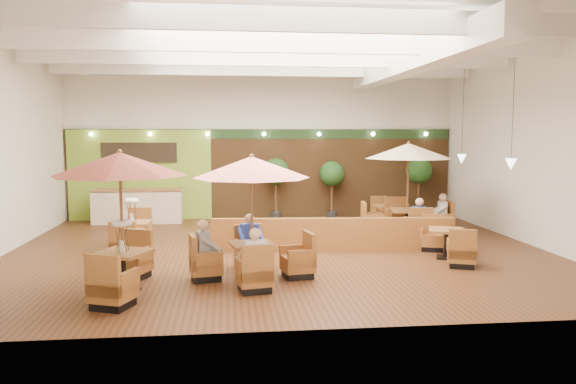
{
  "coord_description": "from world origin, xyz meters",
  "views": [
    {
      "loc": [
        -1.33,
        -14.45,
        3.08
      ],
      "look_at": [
        0.3,
        0.5,
        1.5
      ],
      "focal_mm": 35.0,
      "sensor_mm": 36.0,
      "label": 1
    }
  ],
  "objects": [
    {
      "name": "table_5",
      "position": [
        3.99,
        3.51,
        0.34
      ],
      "size": [
        0.89,
        2.42,
        0.89
      ],
      "rotation": [
        0.0,
        0.0,
        0.13
      ],
      "color": "brown",
      "rests_on": "ground"
    },
    {
      "name": "table_0",
      "position": [
        -3.36,
        -3.5,
        2.1
      ],
      "size": [
        2.57,
        2.9,
        2.78
      ],
      "rotation": [
        0.0,
        0.0,
        -0.39
      ],
      "color": "brown",
      "rests_on": "ground"
    },
    {
      "name": "diner_4",
      "position": [
        5.06,
        1.67,
        0.77
      ],
      "size": [
        0.39,
        0.44,
        0.82
      ],
      "rotation": [
        0.0,
        0.0,
        1.34
      ],
      "color": "silver",
      "rests_on": "ground"
    },
    {
      "name": "diner_1",
      "position": [
        -0.82,
        -1.8,
        0.75
      ],
      "size": [
        0.42,
        0.38,
        0.79
      ],
      "rotation": [
        0.0,
        0.0,
        3.39
      ],
      "color": "#2742AC",
      "rests_on": "ground"
    },
    {
      "name": "table_1",
      "position": [
        -0.82,
        -2.77,
        1.81
      ],
      "size": [
        2.68,
        2.68,
        2.66
      ],
      "rotation": [
        0.0,
        0.0,
        0.19
      ],
      "color": "brown",
      "rests_on": "ground"
    },
    {
      "name": "service_counter",
      "position": [
        -4.4,
        5.1,
        0.58
      ],
      "size": [
        3.0,
        0.75,
        1.18
      ],
      "color": "beige",
      "rests_on": "ground"
    },
    {
      "name": "topiary_1",
      "position": [
        2.41,
        5.3,
        1.55
      ],
      "size": [
        0.9,
        0.9,
        2.08
      ],
      "color": "black",
      "rests_on": "ground"
    },
    {
      "name": "booth_divider",
      "position": [
        1.42,
        -0.22,
        0.44
      ],
      "size": [
        6.35,
        0.66,
        0.88
      ],
      "primitive_type": "cube",
      "rotation": [
        0.0,
        0.0,
        -0.08
      ],
      "color": "brown",
      "rests_on": "ground"
    },
    {
      "name": "diner_3",
      "position": [
        4.01,
        0.63,
        0.77
      ],
      "size": [
        0.43,
        0.37,
        0.82
      ],
      "rotation": [
        0.0,
        0.0,
        -0.19
      ],
      "color": "#2742AC",
      "rests_on": "ground"
    },
    {
      "name": "diner_0",
      "position": [
        -0.82,
        -3.74,
        0.76
      ],
      "size": [
        0.43,
        0.37,
        0.8
      ],
      "rotation": [
        0.0,
        0.0,
        0.21
      ],
      "color": "silver",
      "rests_on": "ground"
    },
    {
      "name": "table_3",
      "position": [
        -3.81,
        0.33,
        0.5
      ],
      "size": [
        0.94,
        2.67,
        1.56
      ],
      "rotation": [
        0.0,
        0.0,
        -0.06
      ],
      "color": "brown",
      "rests_on": "ground"
    },
    {
      "name": "diner_2",
      "position": [
        -1.79,
        -2.77,
        0.77
      ],
      "size": [
        0.39,
        0.44,
        0.83
      ],
      "rotation": [
        0.0,
        0.0,
        4.94
      ],
      "color": "gray",
      "rests_on": "ground"
    },
    {
      "name": "room",
      "position": [
        0.25,
        1.22,
        3.63
      ],
      "size": [
        14.04,
        14.0,
        5.52
      ],
      "color": "#381E0F",
      "rests_on": "ground"
    },
    {
      "name": "table_4",
      "position": [
        4.03,
        -1.32,
        0.35
      ],
      "size": [
        1.06,
        2.62,
        0.92
      ],
      "rotation": [
        0.0,
        0.0,
        -0.34
      ],
      "color": "brown",
      "rests_on": "ground"
    },
    {
      "name": "topiary_0",
      "position": [
        0.39,
        5.3,
        1.64
      ],
      "size": [
        0.95,
        0.95,
        2.2
      ],
      "color": "black",
      "rests_on": "ground"
    },
    {
      "name": "topiary_2",
      "position": [
        5.62,
        5.3,
        1.63
      ],
      "size": [
        0.94,
        0.94,
        2.19
      ],
      "color": "black",
      "rests_on": "ground"
    },
    {
      "name": "table_2",
      "position": [
        4.01,
        1.67,
        1.92
      ],
      "size": [
        2.85,
        2.85,
        2.84
      ],
      "rotation": [
        0.0,
        0.0,
        -0.14
      ],
      "color": "brown",
      "rests_on": "ground"
    }
  ]
}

